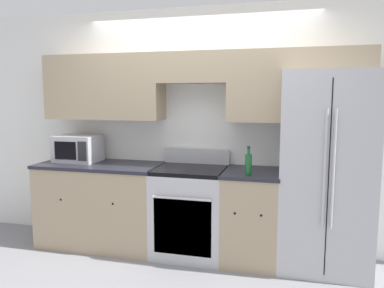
{
  "coord_description": "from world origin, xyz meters",
  "views": [
    {
      "loc": [
        0.95,
        -3.34,
        1.65
      ],
      "look_at": [
        -0.0,
        0.31,
        1.17
      ],
      "focal_mm": 35.0,
      "sensor_mm": 36.0,
      "label": 1
    }
  ],
  "objects": [
    {
      "name": "microwave",
      "position": [
        -1.35,
        0.37,
        1.07
      ],
      "size": [
        0.47,
        0.37,
        0.3
      ],
      "color": "#B7B7BC",
      "rests_on": "lower_cabinets_left"
    },
    {
      "name": "refrigerator",
      "position": [
        1.29,
        0.36,
        0.94
      ],
      "size": [
        0.83,
        0.76,
        1.88
      ],
      "color": "#B7B7BC",
      "rests_on": "ground_plane"
    },
    {
      "name": "lower_cabinets_left",
      "position": [
        -1.04,
        0.31,
        0.46
      ],
      "size": [
        1.35,
        0.64,
        0.92
      ],
      "color": "tan",
      "rests_on": "ground_plane"
    },
    {
      "name": "wall_back",
      "position": [
        0.0,
        0.59,
        1.47
      ],
      "size": [
        8.0,
        0.39,
        2.6
      ],
      "color": "white",
      "rests_on": "ground_plane"
    },
    {
      "name": "bottle",
      "position": [
        0.6,
        0.11,
        1.03
      ],
      "size": [
        0.06,
        0.06,
        0.27
      ],
      "color": "#195928",
      "rests_on": "lower_cabinets_right"
    },
    {
      "name": "oven_range",
      "position": [
        -0.02,
        0.31,
        0.47
      ],
      "size": [
        0.72,
        0.65,
        1.08
      ],
      "color": "#B7B7BC",
      "rests_on": "ground_plane"
    },
    {
      "name": "lower_cabinets_right",
      "position": [
        0.61,
        0.31,
        0.46
      ],
      "size": [
        0.56,
        0.64,
        0.92
      ],
      "color": "tan",
      "rests_on": "ground_plane"
    },
    {
      "name": "ground_plane",
      "position": [
        0.0,
        0.0,
        0.0
      ],
      "size": [
        12.0,
        12.0,
        0.0
      ],
      "primitive_type": "plane",
      "color": "gray"
    }
  ]
}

